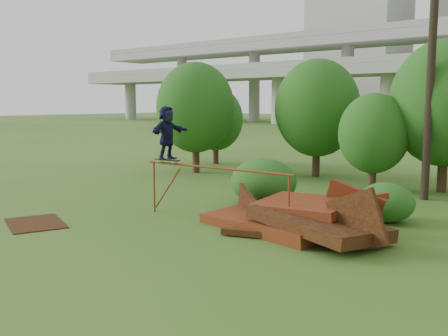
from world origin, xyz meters
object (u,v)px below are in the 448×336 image
Objects in this scene: flat_plate at (35,223)px; utility_pole at (431,70)px; skater at (167,133)px; scrap_pile at (296,219)px.

utility_pole is (7.59, 10.71, 4.56)m from flat_plate.
utility_pole reaches higher than skater.
skater is at bearing -126.47° from utility_pole.
utility_pole is at bearing 79.41° from scrap_pile.
skater is 0.81× the size of flat_plate.
skater is 9.47m from utility_pole.
flat_plate is (-2.09, -3.28, -2.52)m from skater.
utility_pole is at bearing 54.70° from flat_plate.
skater is at bearing -171.95° from scrap_pile.
scrap_pile is 3.41× the size of skater.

